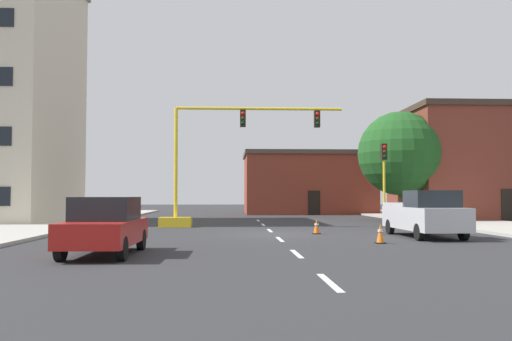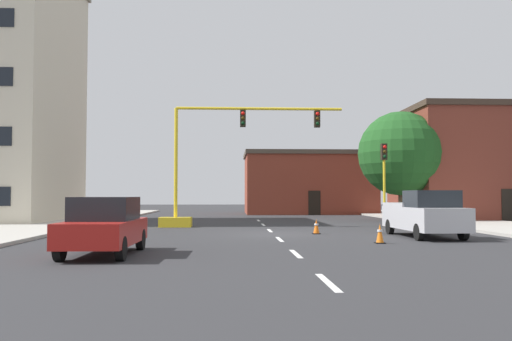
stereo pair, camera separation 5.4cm
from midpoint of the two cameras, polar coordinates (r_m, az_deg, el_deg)
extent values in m
plane|color=#2D2D30|center=(25.43, 1.91, -6.62)|extent=(160.00, 160.00, 0.00)
cube|color=#B2ADA3|center=(35.03, -20.74, -5.23)|extent=(6.00, 56.00, 0.14)
cube|color=#B2ADA3|center=(36.50, 21.43, -5.10)|extent=(6.00, 56.00, 0.14)
cube|color=silver|center=(11.61, 7.61, -11.42)|extent=(0.16, 2.40, 0.01)
cube|color=silver|center=(17.01, 4.25, -8.61)|extent=(0.16, 2.40, 0.01)
cube|color=silver|center=(22.45, 2.53, -7.14)|extent=(0.16, 2.40, 0.01)
cube|color=silver|center=(27.92, 1.49, -6.25)|extent=(0.16, 2.40, 0.01)
cube|color=silver|center=(33.40, 0.80, -5.65)|extent=(0.16, 2.40, 0.01)
cube|color=silver|center=(38.88, 0.30, -5.21)|extent=(0.16, 2.40, 0.01)
cube|color=brown|center=(54.08, 5.42, -1.52)|extent=(12.14, 8.45, 5.55)
cube|color=#4C4238|center=(54.21, 5.40, 1.63)|extent=(12.44, 8.75, 0.40)
cube|color=black|center=(49.86, 6.12, -3.36)|extent=(1.10, 0.06, 2.20)
cube|color=brown|center=(44.07, 21.93, 0.31)|extent=(10.73, 9.56, 7.74)
cube|color=#3D2D23|center=(44.45, 21.84, 5.56)|extent=(11.03, 9.86, 0.40)
cube|color=black|center=(39.71, 24.89, -3.34)|extent=(1.10, 0.06, 2.20)
cube|color=yellow|center=(31.41, -8.30, -5.32)|extent=(1.80, 1.20, 0.55)
cylinder|color=yellow|center=(31.43, -8.26, 0.84)|extent=(0.20, 0.20, 6.20)
cylinder|color=yellow|center=(31.66, 0.41, 6.43)|extent=(9.50, 0.16, 0.16)
cube|color=black|center=(31.54, -1.32, 5.41)|extent=(0.32, 0.36, 0.95)
sphere|color=red|center=(31.39, -1.31, 5.96)|extent=(0.20, 0.20, 0.20)
sphere|color=#38280A|center=(31.35, -1.31, 5.45)|extent=(0.20, 0.20, 0.20)
sphere|color=black|center=(31.31, -1.31, 4.94)|extent=(0.20, 0.20, 0.20)
cube|color=black|center=(31.93, 6.41, 5.33)|extent=(0.32, 0.36, 0.95)
sphere|color=red|center=(31.78, 6.46, 5.87)|extent=(0.20, 0.20, 0.20)
sphere|color=#38280A|center=(31.74, 6.46, 5.37)|extent=(0.20, 0.20, 0.20)
sphere|color=black|center=(31.71, 6.46, 4.87)|extent=(0.20, 0.20, 0.20)
cylinder|color=yellow|center=(32.89, 13.21, -1.45)|extent=(0.14, 0.14, 4.80)
cube|color=black|center=(32.98, 13.18, 1.90)|extent=(0.32, 0.36, 0.95)
sphere|color=red|center=(32.82, 13.26, 2.40)|extent=(0.20, 0.20, 0.20)
sphere|color=#38280A|center=(32.80, 13.27, 1.91)|extent=(0.20, 0.20, 0.20)
sphere|color=black|center=(32.78, 13.27, 1.42)|extent=(0.20, 0.20, 0.20)
cylinder|color=brown|center=(38.89, 14.86, -3.30)|extent=(0.36, 0.36, 2.49)
sphere|color=#1E511E|center=(38.99, 14.80, 1.72)|extent=(5.78, 5.78, 5.78)
cube|color=#BCBCC1|center=(24.67, 17.07, -4.74)|extent=(2.10, 5.44, 0.95)
cube|color=#1E2328|center=(23.81, 17.81, -2.82)|extent=(1.87, 1.84, 0.70)
cube|color=#BCBCC1|center=(25.76, 16.11, -3.42)|extent=(2.05, 2.85, 0.16)
cylinder|color=black|center=(23.35, 20.77, -5.98)|extent=(0.23, 0.68, 0.68)
cylinder|color=black|center=(22.66, 16.61, -6.15)|extent=(0.23, 0.68, 0.68)
cylinder|color=black|center=(26.72, 17.48, -5.57)|extent=(0.23, 0.68, 0.68)
cylinder|color=black|center=(26.13, 13.78, -5.69)|extent=(0.23, 0.68, 0.68)
cube|color=#B21E19|center=(17.15, -15.40, -6.17)|extent=(1.90, 4.52, 0.70)
cube|color=#1E2328|center=(17.21, -15.29, -3.83)|extent=(1.73, 2.32, 0.70)
cylinder|color=black|center=(18.85, -16.79, -6.89)|extent=(0.23, 0.68, 0.68)
cylinder|color=black|center=(18.50, -11.80, -7.03)|extent=(0.23, 0.68, 0.68)
cylinder|color=black|center=(15.92, -19.61, -7.67)|extent=(0.23, 0.68, 0.68)
cylinder|color=black|center=(15.51, -13.74, -7.88)|extent=(0.23, 0.68, 0.68)
cube|color=black|center=(21.08, 12.82, -7.34)|extent=(0.36, 0.36, 0.04)
cone|color=orange|center=(21.05, 12.81, -6.33)|extent=(0.28, 0.28, 0.70)
cylinder|color=white|center=(21.05, 12.80, -6.11)|extent=(0.19, 0.19, 0.08)
cube|color=black|center=(25.65, 6.35, -6.52)|extent=(0.36, 0.36, 0.04)
cone|color=orange|center=(25.63, 6.34, -5.75)|extent=(0.28, 0.28, 0.65)
cylinder|color=white|center=(25.63, 6.34, -5.57)|extent=(0.19, 0.19, 0.08)
camera|label=1|loc=(0.03, -89.95, 0.00)|focal=38.54mm
camera|label=2|loc=(0.03, 90.05, 0.00)|focal=38.54mm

